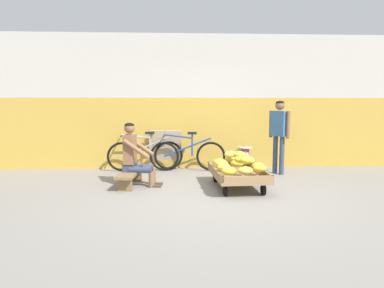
% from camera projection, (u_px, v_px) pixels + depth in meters
% --- Properties ---
extents(ground_plane, '(80.00, 80.00, 0.00)m').
position_uv_depth(ground_plane, '(218.00, 200.00, 5.51)').
color(ground_plane, gray).
extents(back_wall, '(16.00, 0.30, 3.00)m').
position_uv_depth(back_wall, '(203.00, 102.00, 8.17)').
color(back_wall, gold).
rests_on(back_wall, ground).
extents(banana_cart, '(0.91, 1.48, 0.36)m').
position_uv_depth(banana_cart, '(237.00, 175.00, 6.26)').
color(banana_cart, '#99754C').
rests_on(banana_cart, ground).
extents(banana_pile, '(0.87, 1.44, 0.25)m').
position_uv_depth(banana_pile, '(237.00, 162.00, 6.21)').
color(banana_pile, gold).
rests_on(banana_pile, banana_cart).
extents(low_bench, '(0.44, 1.13, 0.27)m').
position_uv_depth(low_bench, '(130.00, 175.00, 6.43)').
color(low_bench, olive).
rests_on(low_bench, ground).
extents(vendor_seated, '(0.71, 0.53, 1.14)m').
position_uv_depth(vendor_seated, '(135.00, 155.00, 6.38)').
color(vendor_seated, brown).
rests_on(vendor_seated, ground).
extents(plastic_crate, '(0.36, 0.28, 0.30)m').
position_uv_depth(plastic_crate, '(245.00, 169.00, 7.28)').
color(plastic_crate, '#19847F').
rests_on(plastic_crate, ground).
extents(weighing_scale, '(0.30, 0.30, 0.29)m').
position_uv_depth(weighing_scale, '(245.00, 154.00, 7.24)').
color(weighing_scale, '#28282D').
rests_on(weighing_scale, plastic_crate).
extents(bicycle_near_left, '(1.66, 0.48, 0.86)m').
position_uv_depth(bicycle_near_left, '(145.00, 155.00, 7.83)').
color(bicycle_near_left, black).
rests_on(bicycle_near_left, ground).
extents(bicycle_far_left, '(1.66, 0.48, 0.86)m').
position_uv_depth(bicycle_far_left, '(187.00, 155.00, 7.80)').
color(bicycle_far_left, black).
rests_on(bicycle_far_left, ground).
extents(sign_board, '(0.70, 0.23, 0.88)m').
position_uv_depth(sign_board, '(166.00, 149.00, 8.05)').
color(sign_board, '#C6B289').
rests_on(sign_board, ground).
extents(customer_adult, '(0.36, 0.39, 1.53)m').
position_uv_depth(customer_adult, '(279.00, 129.00, 7.39)').
color(customer_adult, '#38425B').
rests_on(customer_adult, ground).
extents(shopping_bag, '(0.18, 0.12, 0.24)m').
position_uv_depth(shopping_bag, '(262.00, 175.00, 6.77)').
color(shopping_bag, '#3370B7').
rests_on(shopping_bag, ground).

